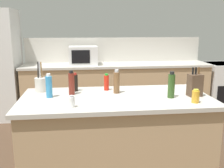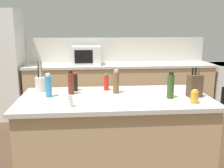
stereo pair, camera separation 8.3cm
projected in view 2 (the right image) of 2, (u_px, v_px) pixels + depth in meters
The scene contains 14 objects.
back_counter_run at pixel (119, 89), 4.86m from camera, with size 3.39×0.66×0.94m.
wall_backsplash at pixel (118, 50), 5.01m from camera, with size 3.35×0.03×0.46m, color beige.
kitchen_island at pixel (115, 140), 2.70m from camera, with size 1.87×0.90×0.94m.
microwave at pixel (86, 55), 4.67m from camera, with size 0.50×0.39×0.33m.
knife_block at pixel (195, 85), 2.57m from camera, with size 0.14×0.12×0.29m.
utensil_crock at pixel (41, 84), 2.79m from camera, with size 0.12×0.12×0.32m.
honey_jar at pixel (195, 97), 2.36m from camera, with size 0.07×0.07×0.13m.
vinegar_bottle at pixel (71, 83), 2.66m from camera, with size 0.06×0.06×0.25m.
soy_sauce_bottle at pixel (75, 82), 2.81m from camera, with size 0.06×0.06×0.20m.
hot_sauce_bottle at pixel (106, 82), 2.84m from camera, with size 0.05×0.05×0.18m.
olive_oil_bottle at pixel (171, 86), 2.52m from camera, with size 0.07×0.07×0.26m.
salt_shaker at pixel (70, 101), 2.26m from camera, with size 0.05×0.05×0.11m.
pepper_grinder at pixel (116, 82), 2.71m from camera, with size 0.06×0.06×0.25m.
dish_soap_bottle at pixel (48, 86), 2.56m from camera, with size 0.06×0.06×0.24m.
Camera 2 is at (-0.25, -2.49, 1.63)m, focal length 42.00 mm.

